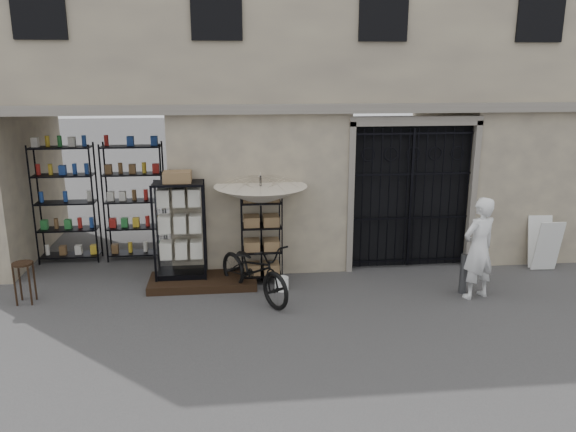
{
  "coord_description": "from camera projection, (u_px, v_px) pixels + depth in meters",
  "views": [
    {
      "loc": [
        -1.87,
        -8.5,
        3.96
      ],
      "look_at": [
        -0.8,
        1.4,
        1.35
      ],
      "focal_mm": 35.0,
      "sensor_mm": 36.0,
      "label": 1
    }
  ],
  "objects": [
    {
      "name": "shop_recess",
      "position": [
        97.0,
        196.0,
        11.21
      ],
      "size": [
        3.0,
        1.7,
        3.0
      ],
      "primitive_type": "cube",
      "color": "black",
      "rests_on": "ground"
    },
    {
      "name": "main_building",
      "position": [
        312.0,
        43.0,
        12.07
      ],
      "size": [
        14.0,
        4.0,
        9.0
      ],
      "primitive_type": "cube",
      "color": "tan",
      "rests_on": "ground"
    },
    {
      "name": "step_platform",
      "position": [
        203.0,
        282.0,
        10.59
      ],
      "size": [
        2.0,
        0.9,
        0.15
      ],
      "primitive_type": "cube",
      "color": "black",
      "rests_on": "ground"
    },
    {
      "name": "ground",
      "position": [
        345.0,
        314.0,
        9.37
      ],
      "size": [
        80.0,
        80.0,
        0.0
      ],
      "primitive_type": "plane",
      "color": "black",
      "rests_on": "ground"
    },
    {
      "name": "bicycle",
      "position": [
        254.0,
        297.0,
        10.06
      ],
      "size": [
        1.14,
        1.25,
        1.98
      ],
      "primitive_type": "imported",
      "rotation": [
        0.0,
        0.0,
        0.56
      ],
      "color": "black",
      "rests_on": "ground"
    },
    {
      "name": "market_umbrella",
      "position": [
        261.0,
        190.0,
        10.42
      ],
      "size": [
        1.57,
        1.6,
        2.47
      ],
      "rotation": [
        0.0,
        0.0,
        0.04
      ],
      "color": "black",
      "rests_on": "ground"
    },
    {
      "name": "display_cabinet",
      "position": [
        180.0,
        235.0,
        10.48
      ],
      "size": [
        1.02,
        0.78,
        1.96
      ],
      "rotation": [
        0.0,
        0.0,
        -0.28
      ],
      "color": "black",
      "rests_on": "step_platform"
    },
    {
      "name": "wire_rack",
      "position": [
        261.0,
        240.0,
        10.62
      ],
      "size": [
        0.76,
        0.56,
        1.68
      ],
      "rotation": [
        0.0,
        0.0,
        0.05
      ],
      "color": "black",
      "rests_on": "ground"
    },
    {
      "name": "easel_sign",
      "position": [
        544.0,
        244.0,
        11.32
      ],
      "size": [
        0.53,
        0.6,
        1.05
      ],
      "rotation": [
        0.0,
        0.0,
        -0.05
      ],
      "color": "silver",
      "rests_on": "ground"
    },
    {
      "name": "steel_bollard",
      "position": [
        463.0,
        274.0,
        10.17
      ],
      "size": [
        0.17,
        0.17,
        0.73
      ],
      "primitive_type": "cylinder",
      "rotation": [
        0.0,
        0.0,
        0.28
      ],
      "color": "#545558",
      "rests_on": "ground"
    },
    {
      "name": "iron_gate",
      "position": [
        408.0,
        195.0,
        11.36
      ],
      "size": [
        2.5,
        0.21,
        3.0
      ],
      "color": "black",
      "rests_on": "ground"
    },
    {
      "name": "shop_shelving",
      "position": [
        101.0,
        203.0,
        11.75
      ],
      "size": [
        2.7,
        0.5,
        2.5
      ],
      "primitive_type": "cube",
      "color": "black",
      "rests_on": "ground"
    },
    {
      "name": "wooden_stool",
      "position": [
        25.0,
        282.0,
        9.73
      ],
      "size": [
        0.45,
        0.45,
        0.74
      ],
      "rotation": [
        0.0,
        0.0,
        -0.34
      ],
      "color": "black",
      "rests_on": "ground"
    },
    {
      "name": "shopkeeper",
      "position": [
        474.0,
        297.0,
        10.07
      ],
      "size": [
        1.28,
        1.95,
        0.44
      ],
      "primitive_type": "imported",
      "rotation": [
        0.0,
        0.0,
        3.5
      ],
      "color": "silver",
      "rests_on": "ground"
    },
    {
      "name": "white_bucket",
      "position": [
        282.0,
        284.0,
        10.35
      ],
      "size": [
        0.32,
        0.32,
        0.25
      ],
      "primitive_type": "cylinder",
      "rotation": [
        0.0,
        0.0,
        -0.29
      ],
      "color": "white",
      "rests_on": "ground"
    }
  ]
}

